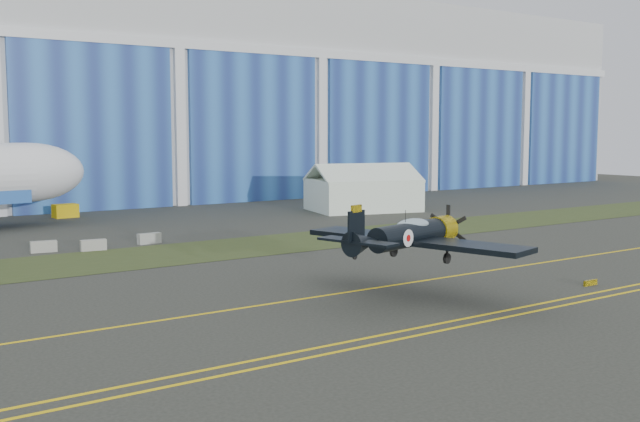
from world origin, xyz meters
TOP-DOWN VIEW (x-y plane):
  - ground at (0.00, 0.00)m, footprint 260.00×260.00m
  - grass_median at (0.00, 14.00)m, footprint 260.00×10.00m
  - taxiway_centreline at (0.00, -5.00)m, footprint 200.00×0.20m
  - edge_line_near at (0.00, -14.50)m, footprint 80.00×0.20m
  - edge_line_far at (0.00, -13.50)m, footprint 80.00×0.20m
  - guard_board_right at (22.00, -12.00)m, footprint 1.20×0.15m
  - warbird at (10.64, -7.84)m, footprint 14.81×16.52m
  - tent at (37.66, 31.22)m, footprint 14.19×11.77m
  - tug at (5.77, 44.11)m, footprint 2.71×1.84m
  - barrier_a at (-2.60, 20.58)m, footprint 2.06×0.84m
  - barrier_b at (0.89, 19.09)m, footprint 2.06×0.82m
  - barrier_c at (6.02, 20.16)m, footprint 2.05×0.78m

SIDE VIEW (x-z plane):
  - ground at x=0.00m, z-range 0.00..0.00m
  - taxiway_centreline at x=0.00m, z-range 0.00..0.02m
  - edge_line_near at x=0.00m, z-range 0.00..0.02m
  - edge_line_far at x=0.00m, z-range 0.00..0.02m
  - grass_median at x=0.00m, z-range 0.01..0.03m
  - guard_board_right at x=22.00m, z-range 0.00..0.35m
  - barrier_a at x=-2.60m, z-range 0.00..0.90m
  - barrier_b at x=0.89m, z-range 0.00..0.90m
  - barrier_c at x=6.02m, z-range 0.00..0.90m
  - tug at x=5.77m, z-range 0.00..1.50m
  - tent at x=37.66m, z-range 0.00..5.75m
  - warbird at x=10.64m, z-range 1.52..5.68m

